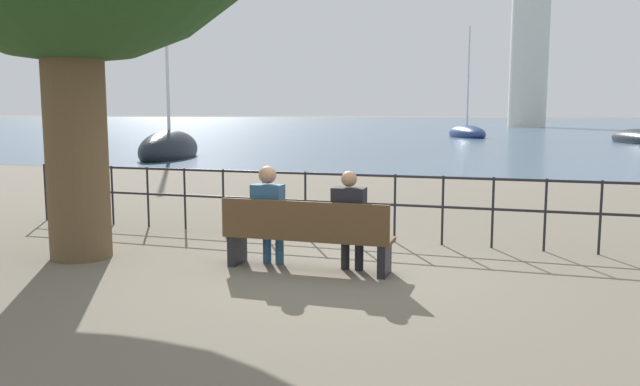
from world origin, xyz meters
TOP-DOWN VIEW (x-y plane):
  - ground_plane at (0.00, 0.00)m, footprint 1000.00×1000.00m
  - harbor_water at (0.00, 161.84)m, footprint 600.00×300.00m
  - park_bench at (0.00, -0.07)m, footprint 2.17×0.45m
  - seated_person_left at (-0.54, 0.01)m, footprint 0.39×0.35m
  - seated_person_right at (0.54, 0.01)m, footprint 0.40×0.35m
  - promenade_railing at (-0.00, 2.02)m, footprint 11.63×0.04m
  - sailboat_0 at (-12.19, 16.98)m, footprint 3.12×6.09m
  - sailboat_2 at (-1.55, 46.15)m, footprint 4.66×6.70m
  - harbor_lighthouse at (3.69, 89.86)m, footprint 5.38×5.38m

SIDE VIEW (x-z plane):
  - ground_plane at x=0.00m, z-range 0.00..0.00m
  - harbor_water at x=0.00m, z-range 0.00..0.01m
  - sailboat_2 at x=-1.55m, z-range -4.43..5.07m
  - sailboat_0 at x=-12.19m, z-range -4.20..4.97m
  - park_bench at x=0.00m, z-range 0.00..0.90m
  - promenade_railing at x=0.00m, z-range 0.17..1.22m
  - seated_person_right at x=0.54m, z-range 0.06..1.33m
  - seated_person_left at x=-0.54m, z-range 0.06..1.37m
  - harbor_lighthouse at x=3.69m, z-range -1.02..28.21m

